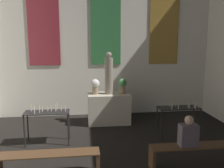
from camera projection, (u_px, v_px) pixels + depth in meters
wall_back at (105, 34)px, 8.43m from camera, size 7.46×0.16×5.49m
altar at (109, 108)px, 7.84m from camera, size 1.30×0.73×0.94m
statue at (109, 75)px, 7.65m from camera, size 0.25×0.25×1.29m
flower_vase_left at (95, 86)px, 7.66m from camera, size 0.27×0.27×0.47m
flower_vase_right at (122, 85)px, 7.76m from camera, size 0.27×0.27×0.47m
candle_rack_left at (47, 117)px, 6.22m from camera, size 1.11×0.45×1.03m
candle_rack_right at (179, 112)px, 6.63m from camera, size 1.11×0.45×1.03m
pew_back_left at (49, 160)px, 4.77m from camera, size 1.93×0.36×0.48m
pew_back_right at (196, 151)px, 5.12m from camera, size 1.93×0.36×0.48m
person_seated at (188, 133)px, 5.03m from camera, size 0.36×0.24×0.63m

